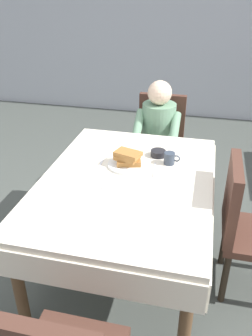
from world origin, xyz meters
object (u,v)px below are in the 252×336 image
(diner_person, at_px, (158,131))
(breakfast_stack, at_px, (128,158))
(chair_right_side, at_px, (245,222))
(dining_table_main, at_px, (127,190))
(knife_right_of_plate, at_px, (154,170))
(bowl_butter, at_px, (158,153))
(spoon_near_edge, at_px, (110,190))
(fork_left_of_plate, at_px, (101,164))
(plate_breakfast, at_px, (128,165))
(chair_diner, at_px, (160,138))
(cup_coffee, at_px, (170,158))

(diner_person, bearing_deg, breakfast_stack, 84.17)
(chair_right_side, bearing_deg, dining_table_main, -90.00)
(breakfast_stack, relative_size, knife_right_of_plate, 1.00)
(bowl_butter, relative_size, spoon_near_edge, 0.73)
(fork_left_of_plate, bearing_deg, plate_breakfast, -89.35)
(bowl_butter, bearing_deg, fork_left_of_plate, -149.93)
(plate_breakfast, relative_size, knife_right_of_plate, 1.40)
(breakfast_stack, bearing_deg, spoon_near_edge, -96.46)
(diner_person, relative_size, chair_right_side, 1.20)
(dining_table_main, relative_size, breakfast_stack, 7.64)
(breakfast_stack, xyz_separation_m, spoon_near_edge, (-0.04, -0.34, -0.06))
(chair_right_side, xyz_separation_m, spoon_near_edge, (-0.84, -0.16, 0.21))
(fork_left_of_plate, bearing_deg, diner_person, -23.16)
(chair_diner, bearing_deg, breakfast_stack, 85.09)
(knife_right_of_plate, bearing_deg, cup_coffee, -43.65)
(chair_diner, height_order, cup_coffee, chair_diner)
(bowl_butter, bearing_deg, spoon_near_edge, -112.57)
(chair_diner, height_order, chair_right_side, same)
(chair_diner, xyz_separation_m, diner_person, (-0.00, -0.16, 0.14))
(chair_diner, height_order, plate_breakfast, chair_diner)
(chair_right_side, relative_size, spoon_near_edge, 6.20)
(plate_breakfast, xyz_separation_m, fork_left_of_plate, (-0.19, -0.02, -0.01))
(spoon_near_edge, bearing_deg, knife_right_of_plate, 65.35)
(fork_left_of_plate, bearing_deg, knife_right_of_plate, -95.36)
(chair_diner, bearing_deg, cup_coffee, 102.11)
(dining_table_main, bearing_deg, chair_diner, 87.43)
(breakfast_stack, height_order, knife_right_of_plate, breakfast_stack)
(dining_table_main, height_order, bowl_butter, bowl_butter)
(dining_table_main, distance_m, fork_left_of_plate, 0.29)
(spoon_near_edge, bearing_deg, fork_left_of_plate, 126.95)
(plate_breakfast, bearing_deg, cup_coffee, 18.77)
(dining_table_main, distance_m, chair_right_side, 0.78)
(diner_person, bearing_deg, fork_left_of_plate, 72.20)
(chair_right_side, distance_m, fork_left_of_plate, 1.03)
(breakfast_stack, bearing_deg, chair_diner, 85.09)
(breakfast_stack, height_order, spoon_near_edge, breakfast_stack)
(chair_right_side, distance_m, breakfast_stack, 0.87)
(chair_diner, distance_m, breakfast_stack, 1.03)
(dining_table_main, relative_size, knife_right_of_plate, 7.62)
(breakfast_stack, height_order, bowl_butter, breakfast_stack)
(spoon_near_edge, bearing_deg, dining_table_main, 77.02)
(bowl_butter, relative_size, knife_right_of_plate, 0.55)
(diner_person, relative_size, bowl_butter, 10.18)
(chair_right_side, relative_size, breakfast_stack, 4.66)
(chair_diner, bearing_deg, fork_left_of_plate, 74.80)
(plate_breakfast, height_order, fork_left_of_plate, plate_breakfast)
(breakfast_stack, bearing_deg, knife_right_of_plate, -7.39)
(spoon_near_edge, bearing_deg, chair_right_side, 21.87)
(chair_right_side, bearing_deg, cup_coffee, -117.42)
(cup_coffee, bearing_deg, breakfast_stack, -162.10)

